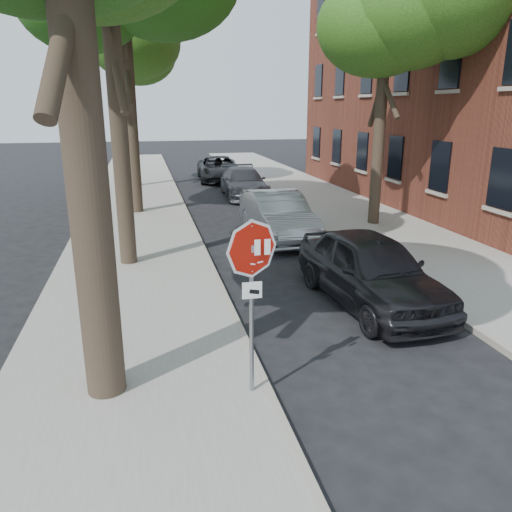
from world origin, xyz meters
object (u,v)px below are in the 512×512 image
(car_d, at_px, (219,169))
(tree_far, at_px, (121,43))
(car_b, at_px, (278,216))
(car_c, at_px, (244,183))
(stop_sign, at_px, (252,274))
(car_a, at_px, (371,270))
(tree_right, at_px, (386,9))

(car_d, bearing_deg, tree_far, -159.39)
(car_b, distance_m, car_c, 8.05)
(stop_sign, xyz_separation_m, car_b, (2.82, 9.03, -1.19))
(car_a, relative_size, car_c, 0.97)
(car_a, relative_size, car_d, 0.91)
(stop_sign, relative_size, tree_far, 0.28)
(car_a, relative_size, car_b, 1.00)
(tree_far, distance_m, car_c, 9.35)
(tree_right, bearing_deg, car_b, -163.96)
(stop_sign, height_order, tree_far, tree_far)
(stop_sign, relative_size, tree_right, 0.28)
(car_d, bearing_deg, stop_sign, -94.02)
(car_a, distance_m, car_c, 13.97)
(stop_sign, distance_m, tree_far, 21.88)
(car_c, bearing_deg, tree_right, -61.72)
(tree_far, xyz_separation_m, tree_right, (8.70, -11.00, 0.00))
(tree_far, relative_size, car_c, 1.96)
(car_b, height_order, car_d, car_b)
(car_b, height_order, car_c, car_b)
(car_b, bearing_deg, stop_sign, -108.59)
(tree_far, bearing_deg, car_c, -37.44)
(tree_right, relative_size, car_d, 1.84)
(tree_far, bearing_deg, car_d, 17.18)
(stop_sign, xyz_separation_m, car_a, (3.30, 3.09, -1.16))
(tree_far, height_order, car_c, tree_far)
(car_a, bearing_deg, car_d, 86.70)
(tree_far, relative_size, tree_right, 1.00)
(stop_sign, height_order, car_a, stop_sign)
(tree_far, distance_m, tree_right, 14.02)
(stop_sign, bearing_deg, car_c, 79.05)
(car_a, bearing_deg, car_c, 85.72)
(car_c, bearing_deg, tree_far, 144.83)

